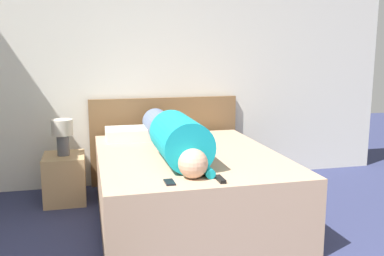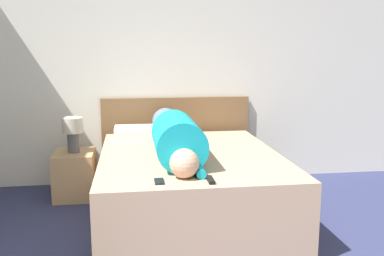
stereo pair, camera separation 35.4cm
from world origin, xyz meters
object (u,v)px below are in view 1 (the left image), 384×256
Objects in this scene: cell_phone at (169,182)px; person_lying at (173,136)px; bed at (188,186)px; table_lamp at (62,133)px; pillow_near_headboard at (136,134)px; nightstand at (65,178)px; tv_remote at (220,179)px.

person_lying is at bearing 76.64° from cell_phone.
cell_phone is (-0.32, -0.80, 0.30)m from bed.
cell_phone is (0.76, -1.52, -0.09)m from table_lamp.
pillow_near_headboard reaches higher than cell_phone.
cell_phone is (0.05, -1.50, -0.05)m from pillow_near_headboard.
bed is at bearing -33.65° from nightstand.
bed is at bearing 68.32° from cell_phone.
table_lamp is at bearing 146.35° from bed.
nightstand is 0.79× the size of pillow_near_headboard.
bed reaches higher than nightstand.
table_lamp is 1.21m from person_lying.
tv_remote is 0.35m from cell_phone.
pillow_near_headboard is at bearing -1.62° from nightstand.
pillow_near_headboard is 4.67× the size of cell_phone.
person_lying is 0.81m from cell_phone.
pillow_near_headboard is 1.51m from cell_phone.
tv_remote reaches higher than cell_phone.
bed is 0.92m from cell_phone.
tv_remote is at bearing -54.50° from nightstand.
tv_remote is (0.03, -0.84, 0.31)m from bed.
tv_remote is (1.11, -1.56, -0.09)m from table_lamp.
table_lamp is at bearing 0.00° from nightstand.
pillow_near_headboard reaches higher than bed.
pillow_near_headboard is at bearing 104.44° from tv_remote.
cell_phone is at bearing -88.18° from pillow_near_headboard.
tv_remote is 1.15× the size of cell_phone.
bed is 1.36m from table_lamp.
table_lamp is at bearing 178.38° from pillow_near_headboard.
pillow_near_headboard is at bearing 107.54° from person_lying.
person_lying reaches higher than tv_remote.
pillow_near_headboard is at bearing 91.82° from cell_phone.
cell_phone is (-0.35, 0.03, -0.01)m from tv_remote.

